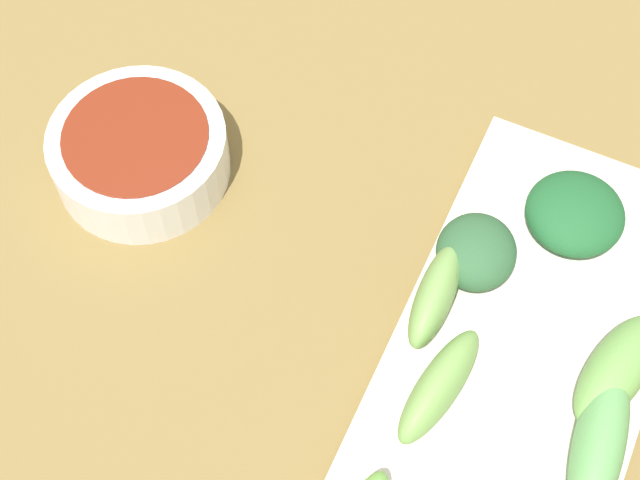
{
  "coord_description": "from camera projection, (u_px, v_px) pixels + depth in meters",
  "views": [
    {
      "loc": [
        0.11,
        -0.25,
        0.54
      ],
      "look_at": [
        -0.01,
        0.0,
        0.05
      ],
      "focal_mm": 54.12,
      "sensor_mm": 36.0,
      "label": 1
    }
  ],
  "objects": [
    {
      "name": "broccoli_stalk_4",
      "position": [
        599.0,
        443.0,
        0.51
      ],
      "size": [
        0.04,
        0.1,
        0.03
      ],
      "primitive_type": "ellipsoid",
      "rotation": [
        0.0,
        0.0,
        0.11
      ],
      "color": "#619F58",
      "rests_on": "serving_plate"
    },
    {
      "name": "broccoli_stalk_3",
      "position": [
        439.0,
        386.0,
        0.53
      ],
      "size": [
        0.03,
        0.08,
        0.03
      ],
      "primitive_type": "ellipsoid",
      "rotation": [
        0.0,
        0.0,
        -0.17
      ],
      "color": "#75A24F",
      "rests_on": "serving_plate"
    },
    {
      "name": "broccoli_leafy_2",
      "position": [
        476.0,
        252.0,
        0.57
      ],
      "size": [
        0.05,
        0.06,
        0.03
      ],
      "primitive_type": "ellipsoid",
      "rotation": [
        0.0,
        0.0,
        0.15
      ],
      "color": "#2E5A35",
      "rests_on": "serving_plate"
    },
    {
      "name": "serving_plate",
      "position": [
        518.0,
        365.0,
        0.55
      ],
      "size": [
        0.15,
        0.31,
        0.01
      ],
      "primitive_type": "cube",
      "color": "silver",
      "rests_on": "tabletop"
    },
    {
      "name": "broccoli_stalk_7",
      "position": [
        620.0,
        362.0,
        0.53
      ],
      "size": [
        0.05,
        0.08,
        0.03
      ],
      "primitive_type": "ellipsoid",
      "rotation": [
        0.0,
        0.0,
        -0.22
      ],
      "color": "#6B9F4C",
      "rests_on": "serving_plate"
    },
    {
      "name": "tabletop",
      "position": [
        328.0,
        280.0,
        0.6
      ],
      "size": [
        2.1,
        2.1,
        0.02
      ],
      "primitive_type": "cube",
      "color": "olive",
      "rests_on": "ground"
    },
    {
      "name": "broccoli_stalk_0",
      "position": [
        433.0,
        301.0,
        0.55
      ],
      "size": [
        0.02,
        0.07,
        0.03
      ],
      "primitive_type": "ellipsoid",
      "rotation": [
        0.0,
        0.0,
        0.04
      ],
      "color": "#74A051",
      "rests_on": "serving_plate"
    },
    {
      "name": "broccoli_leafy_5",
      "position": [
        575.0,
        213.0,
        0.58
      ],
      "size": [
        0.06,
        0.06,
        0.03
      ],
      "primitive_type": "ellipsoid",
      "rotation": [
        0.0,
        0.0,
        0.03
      ],
      "color": "#1E592D",
      "rests_on": "serving_plate"
    },
    {
      "name": "sauce_bowl",
      "position": [
        139.0,
        152.0,
        0.61
      ],
      "size": [
        0.11,
        0.11,
        0.04
      ],
      "color": "white",
      "rests_on": "tabletop"
    }
  ]
}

